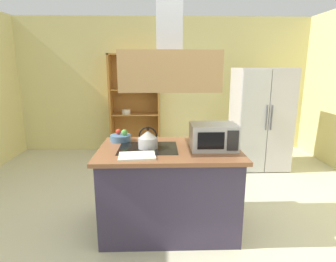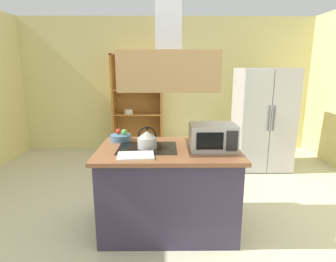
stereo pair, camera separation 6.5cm
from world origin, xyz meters
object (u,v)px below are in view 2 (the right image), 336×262
Objects in this scene: refrigerator at (263,119)px; microwave at (213,137)px; cutting_board at (136,156)px; dish_cabinet at (138,109)px; fruit_bowl at (121,137)px; kettle at (147,139)px.

refrigerator is 2.25m from microwave.
microwave is (0.76, 0.24, 0.12)m from cutting_board.
fruit_bowl is (0.06, -2.53, 0.06)m from dish_cabinet.
fruit_bowl is at bearing -88.71° from dish_cabinet.
dish_cabinet is 8.53× the size of fruit_bowl.
refrigerator reaches higher than cutting_board.
microwave is (1.05, -2.87, 0.15)m from dish_cabinet.
cutting_board is (0.29, -3.11, 0.03)m from dish_cabinet.
dish_cabinet reaches higher than kettle.
microwave reaches higher than cutting_board.
dish_cabinet is 3.06m from microwave.
kettle is (-1.85, -1.87, 0.14)m from refrigerator.
fruit_bowl is (-0.32, 0.30, -0.05)m from kettle.
fruit_bowl reaches higher than cutting_board.
cutting_board is (-1.94, -2.15, 0.05)m from refrigerator.
refrigerator is 2.64m from kettle.
refrigerator is 5.03× the size of cutting_board.
refrigerator is 2.43m from dish_cabinet.
refrigerator is 2.68m from fruit_bowl.
refrigerator is 7.38× the size of fruit_bowl.
kettle is 0.49× the size of microwave.
fruit_bowl is at bearing 161.17° from microwave.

